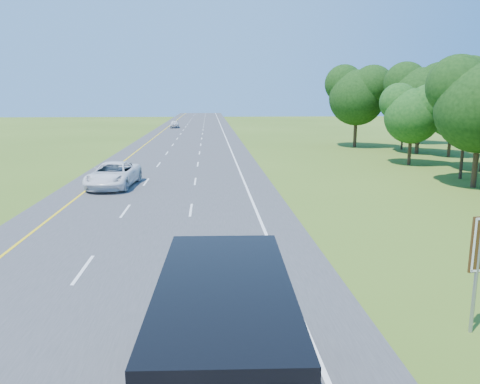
% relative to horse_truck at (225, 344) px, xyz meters
% --- Properties ---
extents(road, '(15.00, 260.00, 0.04)m').
position_rel_horse_truck_xyz_m(road, '(-3.14, 38.69, -1.75)').
color(road, '#38383A').
rests_on(road, ground).
extents(lane_markings, '(11.15, 260.00, 0.01)m').
position_rel_horse_truck_xyz_m(lane_markings, '(-3.14, 38.69, -1.72)').
color(lane_markings, yellow).
rests_on(lane_markings, road).
extents(horse_truck, '(2.52, 7.38, 3.23)m').
position_rel_horse_truck_xyz_m(horse_truck, '(0.00, 0.00, 0.00)').
color(horse_truck, black).
rests_on(horse_truck, road).
extents(white_suv, '(3.37, 6.40, 1.72)m').
position_rel_horse_truck_xyz_m(white_suv, '(-7.01, 25.01, -0.87)').
color(white_suv, white).
rests_on(white_suv, road).
extents(far_car, '(1.94, 4.42, 1.48)m').
position_rel_horse_truck_xyz_m(far_car, '(-7.09, 87.35, -0.99)').
color(far_car, silver).
rests_on(far_car, road).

